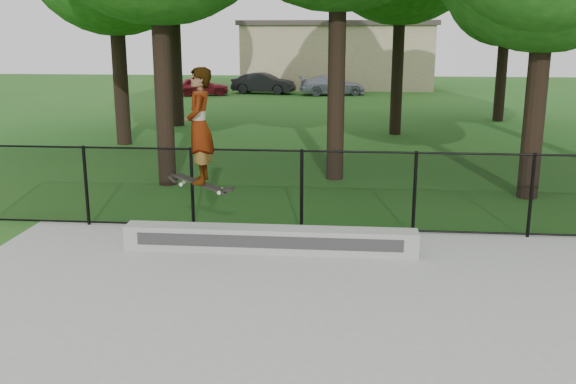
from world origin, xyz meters
name	(u,v)px	position (x,y,z in m)	size (l,w,h in m)	color
grind_ledge	(270,240)	(-2.43, 4.70, 0.26)	(4.80, 0.40, 0.41)	#999A95
car_a	(201,86)	(-9.74, 31.76, 0.54)	(1.27, 3.15, 1.08)	maroon
car_b	(263,83)	(-6.28, 33.23, 0.61)	(1.30, 3.37, 1.23)	black
car_c	(332,85)	(-2.15, 32.74, 0.56)	(1.56, 3.52, 1.11)	#9F9FB4
skater_airborne	(199,128)	(-3.48, 4.41, 2.14)	(0.80, 0.70, 1.99)	black
chainlink_fence	(415,193)	(0.00, 5.90, 0.81)	(16.06, 0.06, 1.50)	black
distant_building	(337,54)	(-2.00, 38.00, 2.16)	(12.40, 6.40, 4.30)	#CEB890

